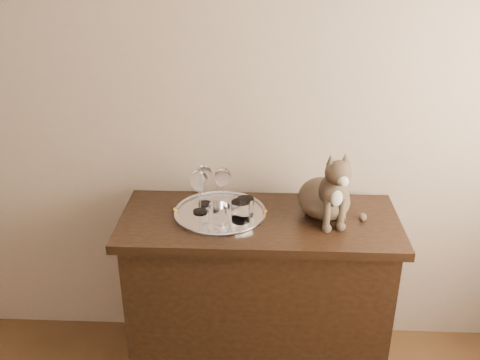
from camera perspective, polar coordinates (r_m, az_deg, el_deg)
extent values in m
cube|color=#BEA98F|center=(2.47, -11.92, 10.03)|extent=(4.00, 0.10, 2.70)
cylinder|color=silver|center=(2.33, -2.13, -3.62)|extent=(0.40, 0.40, 0.01)
cylinder|color=white|center=(2.24, 0.06, -3.37)|extent=(0.08, 0.08, 0.09)
cylinder|color=white|center=(2.21, -2.39, -3.78)|extent=(0.08, 0.08, 0.09)
cylinder|color=white|center=(2.29, 0.59, -2.87)|extent=(0.07, 0.07, 0.08)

